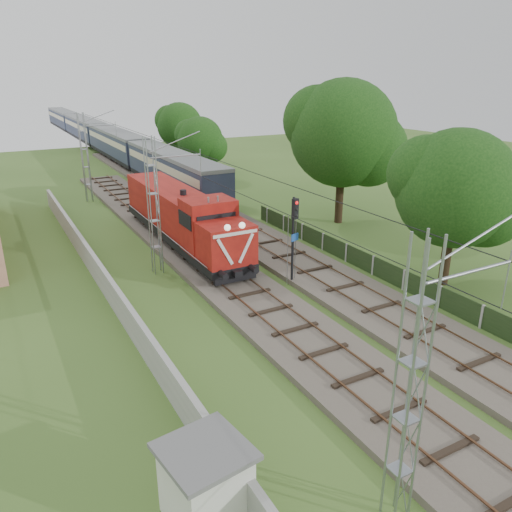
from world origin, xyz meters
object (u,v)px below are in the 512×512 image
coach_rake (99,134)px  signal_post (294,226)px  relay_hut (206,483)px  locomotive (182,216)px

coach_rake → signal_post: signal_post is taller
coach_rake → signal_post: (-1.96, -58.05, 1.00)m
relay_hut → coach_rake: bearing=80.0°
locomotive → relay_hut: size_ratio=6.78×
locomotive → relay_hut: locomotive is taller
signal_post → relay_hut: size_ratio=2.06×
locomotive → signal_post: 9.70m
coach_rake → locomotive: bearing=-95.8°
locomotive → signal_post: bearing=-71.5°
locomotive → signal_post: signal_post is taller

